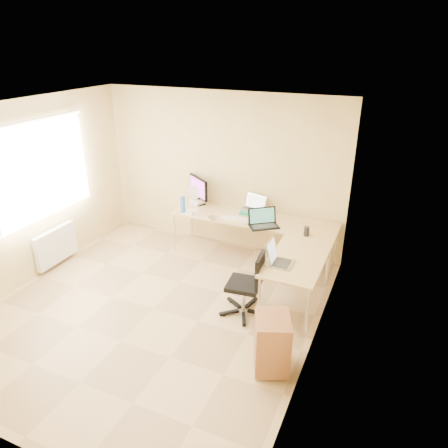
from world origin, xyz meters
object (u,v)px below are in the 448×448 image
at_px(keyboard, 235,219).
at_px(water_bottle, 183,205).
at_px(desk_fan, 195,195).
at_px(monitor, 199,191).
at_px(laptop_center, 253,203).
at_px(cabinet, 272,342).
at_px(desk_main, 253,239).
at_px(laptop_black, 264,218).
at_px(laptop_return, 281,255).
at_px(office_chair, 244,280).
at_px(desk_return, 295,282).
at_px(mug, 192,213).

distance_m(keyboard, water_bottle, 0.89).
bearing_deg(desk_fan, monitor, -16.39).
xyz_separation_m(laptop_center, water_bottle, (-1.04, -0.44, -0.03)).
bearing_deg(cabinet, monitor, 108.52).
relative_size(desk_main, laptop_black, 6.11).
bearing_deg(laptop_return, water_bottle, 62.33).
bearing_deg(laptop_center, laptop_return, -42.06).
relative_size(laptop_black, office_chair, 0.48).
bearing_deg(desk_return, monitor, 149.53).
xyz_separation_m(monitor, office_chair, (1.47, -1.63, -0.47)).
distance_m(laptop_center, keyboard, 0.43).
bearing_deg(mug, cabinet, -44.72).
xyz_separation_m(laptop_return, office_chair, (-0.42, -0.19, -0.36)).
relative_size(laptop_center, office_chair, 0.41).
xyz_separation_m(desk_main, desk_return, (0.98, -1.00, 0.00)).
xyz_separation_m(mug, laptop_return, (1.76, -0.95, 0.08)).
bearing_deg(desk_main, desk_fan, 169.93).
bearing_deg(office_chair, cabinet, -57.98).
bearing_deg(monitor, mug, -40.34).
bearing_deg(desk_main, laptop_return, -56.55).
height_order(desk_main, laptop_black, laptop_black).
distance_m(desk_fan, cabinet, 3.34).
distance_m(monitor, laptop_black, 1.41).
height_order(office_chair, cabinet, office_chair).
distance_m(laptop_black, office_chair, 1.24).
bearing_deg(laptop_center, monitor, -164.15).
bearing_deg(laptop_return, desk_fan, 52.97).
bearing_deg(mug, desk_fan, 110.91).
bearing_deg(laptop_center, desk_return, -32.73).
distance_m(keyboard, desk_fan, 0.96).
height_order(keyboard, office_chair, office_chair).
distance_m(monitor, cabinet, 3.31).
height_order(monitor, keyboard, monitor).
bearing_deg(mug, office_chair, -40.24).
bearing_deg(keyboard, laptop_center, 62.06).
distance_m(monitor, office_chair, 2.24).
bearing_deg(office_chair, desk_fan, 127.29).
bearing_deg(desk_main, monitor, 169.36).
height_order(water_bottle, desk_fan, desk_fan).
height_order(desk_return, mug, mug).
height_order(desk_return, water_bottle, water_bottle).
height_order(desk_fan, cabinet, desk_fan).
height_order(desk_return, monitor, monitor).
bearing_deg(laptop_return, laptop_black, 29.02).
bearing_deg(monitor, laptop_black, 16.29).
bearing_deg(keyboard, laptop_return, -49.14).
bearing_deg(mug, monitor, 104.50).
height_order(monitor, desk_fan, monitor).
bearing_deg(cabinet, laptop_black, 89.38).
xyz_separation_m(desk_main, mug, (-0.94, -0.30, 0.41)).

